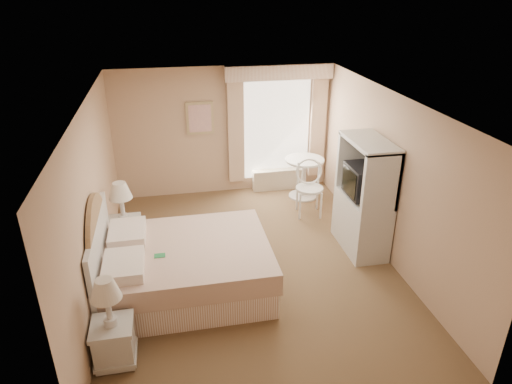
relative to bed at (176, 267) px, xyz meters
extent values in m
cube|color=brown|center=(1.11, 0.43, -0.39)|extent=(4.20, 5.50, 0.01)
cube|color=silver|center=(1.11, 0.43, 2.11)|extent=(4.20, 5.50, 0.01)
cube|color=tan|center=(1.11, 3.18, 0.86)|extent=(4.20, 0.01, 2.50)
cube|color=tan|center=(1.11, -2.32, 0.86)|extent=(4.20, 0.01, 2.50)
cube|color=tan|center=(-0.99, 0.43, 0.86)|extent=(0.01, 5.50, 2.50)
cube|color=tan|center=(3.21, 0.43, 0.86)|extent=(0.01, 5.50, 2.50)
cube|color=white|center=(2.16, 3.15, 0.86)|extent=(1.30, 0.02, 2.00)
cube|color=#CEAA90|center=(1.33, 3.10, 0.86)|extent=(0.30, 0.08, 2.05)
cube|color=#CEAA90|center=(2.99, 3.10, 0.86)|extent=(0.30, 0.08, 2.05)
cube|color=tan|center=(2.16, 3.06, 1.98)|extent=(2.05, 0.20, 0.28)
cube|color=beige|center=(2.16, 3.06, -0.18)|extent=(1.00, 0.22, 0.42)
cube|color=tan|center=(0.66, 3.15, 1.16)|extent=(0.52, 0.03, 0.62)
cube|color=beige|center=(0.66, 3.13, 1.16)|extent=(0.42, 0.02, 0.52)
cube|color=tan|center=(0.11, 0.00, -0.19)|extent=(2.25, 1.72, 0.39)
cube|color=beige|center=(0.11, 0.00, 0.15)|extent=(2.32, 1.78, 0.30)
cube|color=white|center=(-0.62, -0.41, 0.37)|extent=(0.48, 0.67, 0.15)
cube|color=white|center=(-0.62, 0.41, 0.37)|extent=(0.48, 0.67, 0.15)
cube|color=#228042|center=(-0.19, -0.16, 0.31)|extent=(0.14, 0.10, 0.01)
cube|color=silver|center=(-0.94, 0.00, 0.20)|extent=(0.06, 1.82, 1.18)
cylinder|color=#9B7352|center=(-0.94, 0.00, 0.31)|extent=(0.05, 1.61, 1.61)
cube|color=silver|center=(-0.73, -1.18, -0.14)|extent=(0.42, 0.42, 0.45)
cube|color=silver|center=(-0.73, -1.18, 0.11)|extent=(0.45, 0.45, 0.05)
cube|color=silver|center=(-0.73, -1.18, -0.30)|extent=(0.45, 0.45, 0.05)
cylinder|color=silver|center=(-0.73, -1.18, 0.18)|extent=(0.14, 0.14, 0.09)
cylinder|color=silver|center=(-0.73, -1.18, 0.37)|extent=(0.06, 0.06, 0.36)
cone|color=silver|center=(-0.73, -1.18, 0.61)|extent=(0.33, 0.33, 0.24)
cube|color=silver|center=(-0.73, 1.16, -0.12)|extent=(0.45, 0.45, 0.48)
cube|color=silver|center=(-0.73, 1.16, 0.15)|extent=(0.48, 0.48, 0.06)
cube|color=silver|center=(-0.73, 1.16, -0.29)|extent=(0.48, 0.48, 0.05)
cylinder|color=silver|center=(-0.73, 1.16, 0.22)|extent=(0.16, 0.16, 0.10)
cylinder|color=silver|center=(-0.73, 1.16, 0.42)|extent=(0.07, 0.07, 0.39)
cone|color=silver|center=(-0.73, 1.16, 0.68)|extent=(0.35, 0.35, 0.25)
cylinder|color=silver|center=(2.58, 2.57, -0.37)|extent=(0.56, 0.56, 0.03)
cylinder|color=silver|center=(2.58, 2.57, 0.01)|extent=(0.09, 0.09, 0.75)
cylinder|color=silver|center=(2.58, 2.57, 0.39)|extent=(0.75, 0.75, 0.04)
cylinder|color=silver|center=(2.25, 1.68, -0.14)|extent=(0.04, 0.04, 0.50)
cylinder|color=silver|center=(2.62, 1.62, -0.14)|extent=(0.04, 0.04, 0.50)
cylinder|color=silver|center=(2.30, 2.05, -0.14)|extent=(0.04, 0.04, 0.50)
cylinder|color=silver|center=(2.68, 2.00, -0.14)|extent=(0.04, 0.04, 0.50)
cylinder|color=silver|center=(2.46, 1.84, 0.13)|extent=(0.55, 0.55, 0.04)
torus|color=silver|center=(2.48, 1.99, 0.39)|extent=(0.49, 0.19, 0.48)
cylinder|color=silver|center=(2.30, 2.05, 0.34)|extent=(0.04, 0.04, 0.45)
cylinder|color=silver|center=(2.68, 2.00, 0.34)|extent=(0.04, 0.04, 0.45)
cube|color=silver|center=(2.92, 0.58, 0.06)|extent=(0.54, 1.09, 0.89)
cube|color=silver|center=(2.92, 0.07, 0.95)|extent=(0.54, 0.08, 0.89)
cube|color=silver|center=(2.92, 1.08, 0.95)|extent=(0.54, 0.08, 0.89)
cube|color=silver|center=(2.92, 0.58, 1.40)|extent=(0.54, 1.09, 0.06)
cube|color=silver|center=(3.17, 0.58, 0.95)|extent=(0.04, 1.09, 0.89)
cube|color=black|center=(2.90, 0.58, 0.78)|extent=(0.48, 0.59, 0.48)
cube|color=black|center=(2.66, 0.58, 0.78)|extent=(0.02, 0.50, 0.40)
camera|label=1|loc=(0.05, -5.29, 3.53)|focal=32.00mm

